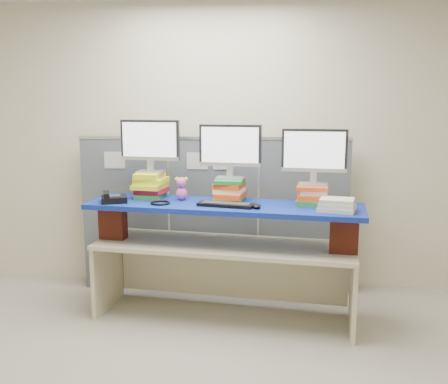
# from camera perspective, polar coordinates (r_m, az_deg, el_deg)

# --- Properties ---
(room) EXTENTS (5.00, 4.00, 2.80)m
(room) POSITION_cam_1_polar(r_m,az_deg,el_deg) (2.98, -4.64, 1.49)
(room) COLOR beige
(room) RESTS_ON ground
(cubicle_partition) EXTENTS (2.60, 0.06, 1.53)m
(cubicle_partition) POSITION_cam_1_polar(r_m,az_deg,el_deg) (4.84, -1.21, -2.64)
(cubicle_partition) COLOR #4D535A
(cubicle_partition) RESTS_ON ground
(desk) EXTENTS (2.26, 0.93, 0.67)m
(desk) POSITION_cam_1_polar(r_m,az_deg,el_deg) (4.29, 0.00, -7.63)
(desk) COLOR beige
(desk) RESTS_ON ground
(brick_pier_left) EXTENTS (0.24, 0.15, 0.30)m
(brick_pier_left) POSITION_cam_1_polar(r_m,az_deg,el_deg) (4.47, -12.58, -3.33)
(brick_pier_left) COLOR maroon
(brick_pier_left) RESTS_ON desk
(brick_pier_right) EXTENTS (0.24, 0.15, 0.30)m
(brick_pier_right) POSITION_cam_1_polar(r_m,az_deg,el_deg) (4.07, 13.54, -4.71)
(brick_pier_right) COLOR maroon
(brick_pier_right) RESTS_ON desk
(blue_board) EXTENTS (2.36, 0.88, 0.04)m
(blue_board) POSITION_cam_1_polar(r_m,az_deg,el_deg) (4.17, -0.00, -1.63)
(blue_board) COLOR #0B0A7E
(blue_board) RESTS_ON brick_pier_left
(book_stack_left) EXTENTS (0.30, 0.33, 0.23)m
(book_stack_left) POSITION_cam_1_polar(r_m,az_deg,el_deg) (4.45, -8.39, 0.78)
(book_stack_left) COLOR #228134
(book_stack_left) RESTS_ON blue_board
(book_stack_center) EXTENTS (0.29, 0.33, 0.19)m
(book_stack_center) POSITION_cam_1_polar(r_m,az_deg,el_deg) (4.26, 0.65, 0.21)
(book_stack_center) COLOR #228134
(book_stack_center) RESTS_ON blue_board
(book_stack_right) EXTENTS (0.29, 0.34, 0.16)m
(book_stack_right) POSITION_cam_1_polar(r_m,az_deg,el_deg) (4.19, 10.08, -0.34)
(book_stack_right) COLOR #228134
(book_stack_right) RESTS_ON blue_board
(monitor_left) EXTENTS (0.53, 0.18, 0.46)m
(monitor_left) POSITION_cam_1_polar(r_m,az_deg,el_deg) (4.40, -8.45, 5.57)
(monitor_left) COLOR #B7B7BD
(monitor_left) RESTS_ON book_stack_left
(monitor_center) EXTENTS (0.53, 0.18, 0.46)m
(monitor_center) POSITION_cam_1_polar(r_m,az_deg,el_deg) (4.21, 0.71, 5.01)
(monitor_center) COLOR #B7B7BD
(monitor_center) RESTS_ON book_stack_center
(monitor_right) EXTENTS (0.53, 0.18, 0.46)m
(monitor_right) POSITION_cam_1_polar(r_m,az_deg,el_deg) (4.13, 10.27, 4.35)
(monitor_right) COLOR #B7B7BD
(monitor_right) RESTS_ON book_stack_right
(keyboard) EXTENTS (0.48, 0.25, 0.03)m
(keyboard) POSITION_cam_1_polar(r_m,az_deg,el_deg) (4.07, 0.23, -1.44)
(keyboard) COLOR black
(keyboard) RESTS_ON blue_board
(mouse) EXTENTS (0.07, 0.12, 0.04)m
(mouse) POSITION_cam_1_polar(r_m,az_deg,el_deg) (3.99, 3.77, -1.62)
(mouse) COLOR black
(mouse) RESTS_ON blue_board
(desk_phone) EXTENTS (0.26, 0.25, 0.09)m
(desk_phone) POSITION_cam_1_polar(r_m,az_deg,el_deg) (4.33, -12.56, -0.71)
(desk_phone) COLOR black
(desk_phone) RESTS_ON blue_board
(headset) EXTENTS (0.22, 0.22, 0.02)m
(headset) POSITION_cam_1_polar(r_m,az_deg,el_deg) (4.19, -7.29, -1.23)
(headset) COLOR black
(headset) RESTS_ON blue_board
(plush_toy) EXTENTS (0.12, 0.09, 0.20)m
(plush_toy) POSITION_cam_1_polar(r_m,az_deg,el_deg) (4.32, -4.88, 0.43)
(plush_toy) COLOR #F05BA9
(plush_toy) RESTS_ON blue_board
(binder_stack) EXTENTS (0.32, 0.29, 0.10)m
(binder_stack) POSITION_cam_1_polar(r_m,az_deg,el_deg) (3.98, 12.79, -1.46)
(binder_stack) COLOR beige
(binder_stack) RESTS_ON blue_board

